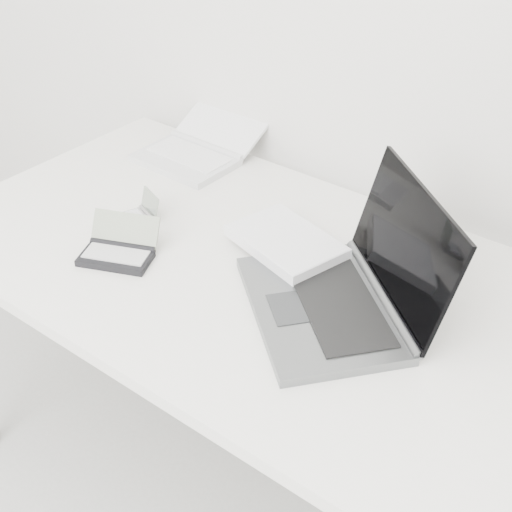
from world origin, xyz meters
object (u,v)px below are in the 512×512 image
Objects in this scene: palmtop_charcoal at (118,251)px; desk at (279,294)px; laptop_large at (329,277)px; netbook_open_white at (197,149)px.

desk is at bearing 3.03° from palmtop_charcoal.
laptop_large reaches higher than netbook_open_white.
netbook_open_white is 0.49m from palmtop_charcoal.
netbook_open_white is 1.71× the size of palmtop_charcoal.
palmtop_charcoal is at bearing -153.73° from desk.
palmtop_charcoal is at bearing -67.34° from netbook_open_white.
netbook_open_white is at bearing -165.89° from laptop_large.
laptop_large is at bearing 6.93° from desk.
desk is at bearing -30.31° from netbook_open_white.
desk is 0.14m from laptop_large.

